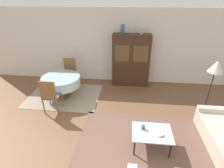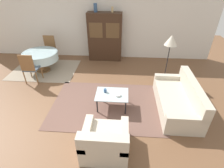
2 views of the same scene
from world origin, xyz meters
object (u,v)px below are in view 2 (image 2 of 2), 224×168
at_px(coffee_table, 112,95).
at_px(vase_short, 112,9).
at_px(floor_lamp, 171,42).
at_px(couch, 179,100).
at_px(dining_chair_far, 49,48).
at_px(bowl, 118,95).
at_px(dining_table, 41,56).
at_px(cup, 105,91).
at_px(armchair, 105,142).
at_px(dining_chair_near, 30,67).
at_px(display_cabinet, 105,37).
at_px(vase_tall, 95,8).

distance_m(coffee_table, vase_short, 3.50).
bearing_deg(floor_lamp, couch, -85.87).
relative_size(dining_chair_far, bowl, 6.82).
xyz_separation_m(dining_table, dining_chair_far, (0.00, 0.84, 0.00)).
distance_m(couch, dining_table, 4.85).
relative_size(cup, vase_short, 0.49).
bearing_deg(armchair, coffee_table, 88.46).
xyz_separation_m(dining_chair_near, bowl, (2.87, -1.11, -0.13)).
xyz_separation_m(dining_table, vase_short, (2.50, 1.23, 1.39)).
bearing_deg(dining_table, bowl, -34.24).
bearing_deg(couch, armchair, 129.34).
height_order(coffee_table, dining_chair_near, dining_chair_near).
bearing_deg(bowl, armchair, -98.09).
distance_m(dining_table, cup, 3.11).
bearing_deg(dining_chair_near, display_cabinet, 43.06).
height_order(dining_chair_near, dining_chair_far, same).
height_order(couch, cup, couch).
bearing_deg(couch, dining_table, 67.92).
xyz_separation_m(armchair, cup, (-0.15, 1.49, 0.20)).
bearing_deg(floor_lamp, vase_short, 139.35).
xyz_separation_m(vase_tall, vase_short, (0.62, 0.00, -0.05)).
distance_m(dining_chair_near, bowl, 3.08).
relative_size(couch, dining_table, 1.61).
height_order(armchair, dining_chair_near, dining_chair_near).
bearing_deg(vase_short, dining_chair_near, -140.45).
bearing_deg(floor_lamp, dining_chair_far, 164.33).
distance_m(armchair, dining_chair_near, 3.65).
xyz_separation_m(cup, bowl, (0.34, -0.14, -0.03)).
bearing_deg(coffee_table, couch, 2.18).
relative_size(armchair, dining_chair_near, 0.90).
height_order(display_cabinet, vase_short, vase_short).
distance_m(coffee_table, dining_table, 3.31).
xyz_separation_m(coffee_table, dining_table, (-2.71, 1.89, 0.19)).
bearing_deg(dining_chair_near, dining_table, 90.00).
xyz_separation_m(dining_table, cup, (2.53, -1.81, -0.10)).
bearing_deg(display_cabinet, vase_short, 0.18).
relative_size(couch, bowl, 13.01).
bearing_deg(coffee_table, vase_tall, 105.07).
relative_size(armchair, coffee_table, 1.08).
bearing_deg(couch, coffee_table, 92.18).
xyz_separation_m(couch, dining_chair_near, (-4.49, 0.98, 0.31)).
height_order(dining_table, floor_lamp, floor_lamp).
relative_size(dining_table, dining_chair_near, 1.19).
height_order(couch, armchair, couch).
distance_m(display_cabinet, dining_chair_far, 2.27).
xyz_separation_m(floor_lamp, cup, (-1.86, -1.42, -0.87)).
relative_size(dining_table, bowl, 8.10).
height_order(couch, floor_lamp, floor_lamp).
xyz_separation_m(coffee_table, floor_lamp, (1.67, 1.50, 0.97)).
bearing_deg(vase_short, couch, -56.87).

